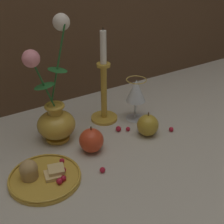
# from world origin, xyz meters

# --- Properties ---
(ground_plane) EXTENTS (2.40, 2.40, 0.00)m
(ground_plane) POSITION_xyz_m (0.00, 0.00, 0.00)
(ground_plane) COLOR #B7B2A3
(ground_plane) RESTS_ON ground
(vase) EXTENTS (0.16, 0.12, 0.39)m
(vase) POSITION_xyz_m (-0.12, 0.10, 0.10)
(vase) COLOR gold
(vase) RESTS_ON ground_plane
(plate_with_pastries) EXTENTS (0.20, 0.20, 0.06)m
(plate_with_pastries) POSITION_xyz_m (-0.23, -0.06, 0.01)
(plate_with_pastries) COLOR gold
(plate_with_pastries) RESTS_ON ground_plane
(wine_glass) EXTENTS (0.07, 0.07, 0.15)m
(wine_glass) POSITION_xyz_m (0.17, 0.08, 0.10)
(wine_glass) COLOR silver
(wine_glass) RESTS_ON ground_plane
(candlestick) EXTENTS (0.09, 0.09, 0.33)m
(candlestick) POSITION_xyz_m (0.08, 0.13, 0.11)
(candlestick) COLOR gold
(candlestick) RESTS_ON ground_plane
(apple_beside_vase) EXTENTS (0.07, 0.07, 0.08)m
(apple_beside_vase) POSITION_xyz_m (0.15, -0.03, 0.04)
(apple_beside_vase) COLOR #B2932D
(apple_beside_vase) RESTS_ON ground_plane
(apple_near_glass) EXTENTS (0.07, 0.07, 0.09)m
(apple_near_glass) POSITION_xyz_m (-0.05, -0.01, 0.04)
(apple_near_glass) COLOR #D14223
(apple_near_glass) RESTS_ON ground_plane
(berry_near_plate) EXTENTS (0.01, 0.01, 0.01)m
(berry_near_plate) POSITION_xyz_m (0.10, 0.02, 0.01)
(berry_near_plate) COLOR #AD192D
(berry_near_plate) RESTS_ON ground_plane
(berry_front_center) EXTENTS (0.02, 0.02, 0.02)m
(berry_front_center) POSITION_xyz_m (0.08, 0.04, 0.01)
(berry_front_center) COLOR #AD192D
(berry_front_center) RESTS_ON ground_plane
(berry_by_glass_stem) EXTENTS (0.02, 0.02, 0.02)m
(berry_by_glass_stem) POSITION_xyz_m (0.23, -0.06, 0.01)
(berry_by_glass_stem) COLOR #AD192D
(berry_by_glass_stem) RESTS_ON ground_plane
(berry_under_candlestick) EXTENTS (0.02, 0.02, 0.02)m
(berry_under_candlestick) POSITION_xyz_m (-0.08, -0.12, 0.01)
(berry_under_candlestick) COLOR #AD192D
(berry_under_candlestick) RESTS_ON ground_plane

